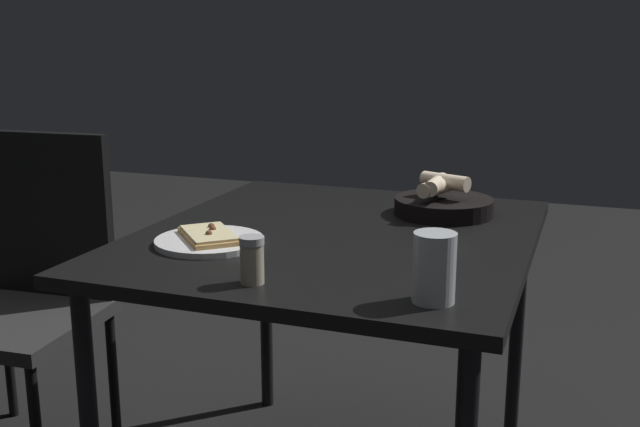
{
  "coord_description": "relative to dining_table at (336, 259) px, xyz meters",
  "views": [
    {
      "loc": [
        1.69,
        0.57,
        1.23
      ],
      "look_at": [
        -0.02,
        -0.05,
        0.79
      ],
      "focal_mm": 42.8,
      "sensor_mm": 36.0,
      "label": 1
    }
  ],
  "objects": [
    {
      "name": "dining_table",
      "position": [
        0.0,
        0.0,
        0.0
      ],
      "size": [
        1.05,
        0.92,
        0.75
      ],
      "color": "black",
      "rests_on": "ground"
    },
    {
      "name": "pizza_plate",
      "position": [
        0.2,
        -0.24,
        0.08
      ],
      "size": [
        0.25,
        0.25,
        0.04
      ],
      "color": "white",
      "rests_on": "dining_table"
    },
    {
      "name": "bread_basket",
      "position": [
        -0.26,
        0.21,
        0.1
      ],
      "size": [
        0.26,
        0.26,
        0.11
      ],
      "color": "black",
      "rests_on": "dining_table"
    },
    {
      "name": "beer_glass",
      "position": [
        0.4,
        0.32,
        0.12
      ],
      "size": [
        0.08,
        0.08,
        0.13
      ],
      "color": "silver",
      "rests_on": "dining_table"
    },
    {
      "name": "pepper_shaker",
      "position": [
        0.42,
        -0.03,
        0.11
      ],
      "size": [
        0.05,
        0.05,
        0.09
      ],
      "color": "#BFB299",
      "rests_on": "dining_table"
    },
    {
      "name": "chair_near",
      "position": [
        -0.02,
        -0.96,
        -0.17
      ],
      "size": [
        0.47,
        0.47,
        0.94
      ],
      "color": "#2A2A2A",
      "rests_on": "ground"
    }
  ]
}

